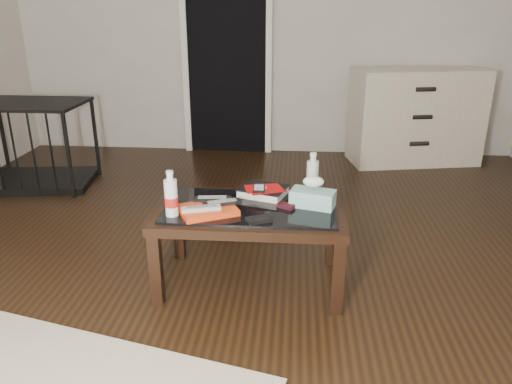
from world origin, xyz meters
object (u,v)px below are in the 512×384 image
at_px(dresser, 416,116).
at_px(textbook, 263,191).
at_px(tissue_box, 313,198).
at_px(water_bottle_left, 171,193).
at_px(pet_crate, 36,158).
at_px(water_bottle_right, 313,173).
at_px(coffee_table, 250,217).

relative_size(dresser, textbook, 5.09).
xyz_separation_m(dresser, tissue_box, (-1.05, -2.37, 0.06)).
xyz_separation_m(dresser, water_bottle_left, (-1.76, -2.55, 0.13)).
bearing_deg(tissue_box, water_bottle_left, -150.24).
relative_size(dresser, pet_crate, 1.31).
distance_m(dresser, pet_crate, 3.48).
relative_size(pet_crate, water_bottle_right, 4.09).
distance_m(pet_crate, tissue_box, 2.73).
xyz_separation_m(pet_crate, water_bottle_right, (2.30, -1.24, 0.35)).
bearing_deg(coffee_table, water_bottle_left, -158.51).
relative_size(pet_crate, textbook, 3.89).
height_order(textbook, water_bottle_right, water_bottle_right).
height_order(coffee_table, tissue_box, tissue_box).
bearing_deg(textbook, coffee_table, -91.21).
distance_m(pet_crate, water_bottle_right, 2.64).
bearing_deg(coffee_table, tissue_box, 4.37).
xyz_separation_m(textbook, water_bottle_right, (0.27, 0.05, 0.10)).
bearing_deg(water_bottle_left, tissue_box, 13.88).
height_order(coffee_table, textbook, textbook).
distance_m(coffee_table, tissue_box, 0.35).
height_order(pet_crate, water_bottle_left, pet_crate).
xyz_separation_m(coffee_table, tissue_box, (0.33, 0.03, 0.11)).
distance_m(textbook, water_bottle_right, 0.30).
bearing_deg(tissue_box, dresser, 82.06).
relative_size(water_bottle_right, tissue_box, 1.03).
relative_size(coffee_table, tissue_box, 4.35).
relative_size(pet_crate, water_bottle_left, 4.09).
distance_m(pet_crate, textbook, 2.42).
relative_size(textbook, water_bottle_left, 1.05).
xyz_separation_m(coffee_table, dresser, (1.38, 2.40, 0.05)).
bearing_deg(dresser, textbook, -131.57).
height_order(water_bottle_left, tissue_box, water_bottle_left).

